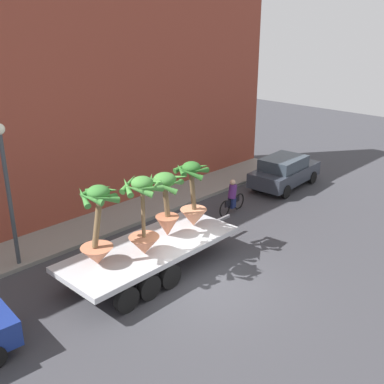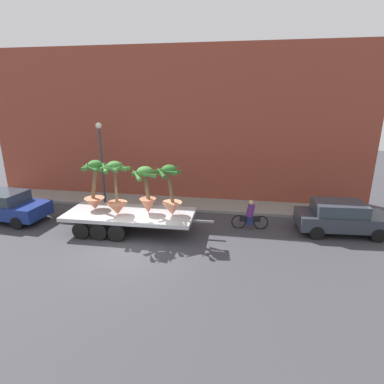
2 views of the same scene
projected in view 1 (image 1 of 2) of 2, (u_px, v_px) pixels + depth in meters
ground_plane at (206, 283)px, 14.86m from camera, size 60.00×60.00×0.00m
sidewalk at (96, 225)px, 18.81m from camera, size 24.00×2.20×0.15m
building_facade at (63, 108)px, 18.30m from camera, size 24.00×1.20×9.30m
flatbed_trailer at (145, 254)px, 15.10m from camera, size 7.24×2.59×0.98m
potted_palm_rear at (166, 203)px, 15.45m from camera, size 1.41×1.44×2.29m
potted_palm_middle at (144, 219)px, 14.25m from camera, size 1.40×1.39×2.58m
potted_palm_front at (98, 229)px, 13.73m from camera, size 1.30×1.23×2.48m
potted_palm_extra at (193, 200)px, 16.26m from camera, size 1.27×1.26×2.42m
cyclist at (232, 198)px, 20.04m from camera, size 1.84×0.38×1.54m
parked_car at (284, 171)px, 22.99m from camera, size 4.29×2.12×1.58m
street_lamp at (6, 178)px, 14.71m from camera, size 0.36×0.36×4.83m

